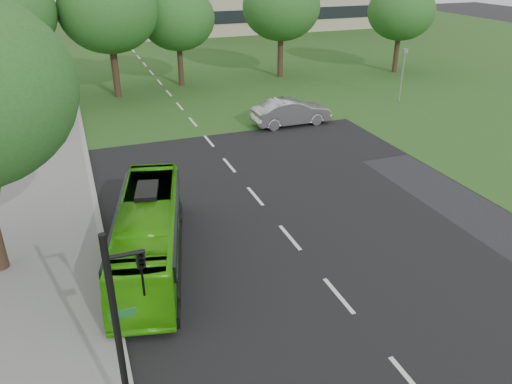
% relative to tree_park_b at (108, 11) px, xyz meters
% --- Properties ---
extents(ground, '(160.00, 160.00, 0.00)m').
position_rel_tree_park_b_xyz_m(ground, '(3.92, -26.46, -6.41)').
color(ground, black).
rests_on(ground, ground).
extents(street_surfaces, '(120.00, 120.00, 0.15)m').
position_rel_tree_park_b_xyz_m(street_surfaces, '(3.54, -3.71, -6.38)').
color(street_surfaces, black).
rests_on(street_surfaces, ground).
extents(tree_park_b, '(7.25, 7.25, 9.50)m').
position_rel_tree_park_b_xyz_m(tree_park_b, '(0.00, 0.00, 0.00)').
color(tree_park_b, black).
rests_on(tree_park_b, ground).
extents(tree_park_c, '(6.06, 6.06, 8.04)m').
position_rel_tree_park_b_xyz_m(tree_park_c, '(5.51, 1.83, -0.95)').
color(tree_park_c, black).
rests_on(tree_park_c, ground).
extents(tree_park_d, '(6.72, 6.72, 8.89)m').
position_rel_tree_park_b_xyz_m(tree_park_d, '(14.65, 1.85, -0.39)').
color(tree_park_d, black).
rests_on(tree_park_d, ground).
extents(tree_park_e, '(6.01, 6.01, 8.01)m').
position_rel_tree_park_b_xyz_m(tree_park_e, '(25.58, -0.17, -0.96)').
color(tree_park_e, black).
rests_on(tree_park_e, ground).
extents(bus, '(3.98, 8.90, 2.41)m').
position_rel_tree_park_b_xyz_m(bus, '(-1.58, -24.18, -5.20)').
color(bus, '#3DB20E').
rests_on(bus, ground).
extents(sedan, '(5.24, 1.91, 1.72)m').
position_rel_tree_park_b_xyz_m(sedan, '(9.89, -11.22, -5.55)').
color(sedan, '#AEAEB3').
rests_on(sedan, ground).
extents(traffic_light, '(0.88, 0.24, 5.51)m').
position_rel_tree_park_b_xyz_m(traffic_light, '(-3.11, -31.35, -3.17)').
color(traffic_light, black).
rests_on(traffic_light, ground).
extents(camera_pole, '(0.38, 0.34, 3.92)m').
position_rel_tree_park_b_xyz_m(camera_pole, '(19.92, -9.01, -3.88)').
color(camera_pole, gray).
rests_on(camera_pole, ground).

